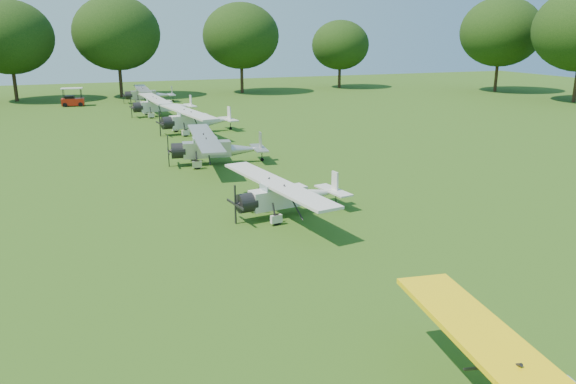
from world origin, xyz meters
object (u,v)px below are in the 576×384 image
Objects in this scene: aircraft_5 at (195,119)px; aircraft_7 at (147,93)px; aircraft_4 at (214,146)px; aircraft_6 at (161,104)px; golf_cart at (72,100)px; aircraft_3 at (286,193)px.

aircraft_5 is 22.93m from aircraft_7.
aircraft_6 is (-0.08, 23.07, 0.01)m from aircraft_4.
aircraft_5 is at bearing -87.36° from aircraft_6.
aircraft_7 is at bearing 6.71° from golf_cart.
aircraft_3 is 0.86× the size of aircraft_5.
golf_cart reaches higher than aircraft_6.
aircraft_4 is 1.05× the size of aircraft_7.
aircraft_5 is at bearing 79.93° from aircraft_3.
aircraft_7 is 3.80× the size of golf_cart.
aircraft_3 is at bearing -87.49° from aircraft_7.
aircraft_5 is 4.15× the size of golf_cart.
aircraft_7 is at bearing 81.89° from aircraft_3.
aircraft_3 is at bearing -92.49° from aircraft_6.
golf_cart reaches higher than aircraft_7.
aircraft_3 is at bearing -73.48° from golf_cart.
golf_cart is (-8.51, 11.63, -0.50)m from aircraft_6.
aircraft_4 is at bearing -104.67° from aircraft_5.
aircraft_3 is 0.94× the size of aircraft_7.
aircraft_5 is 1.09× the size of aircraft_7.
aircraft_4 is (-0.73, 11.60, 0.12)m from aircraft_3.
aircraft_5 is at bearing -85.48° from aircraft_7.
aircraft_3 is 0.90× the size of aircraft_4.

